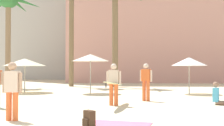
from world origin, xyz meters
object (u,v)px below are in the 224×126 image
object	(u,v)px
person_near_right	(12,88)
person_mid_center	(220,97)
palm_tree_center	(8,7)
beach_towel	(118,124)
cafe_umbrella_3	(25,62)
cafe_umbrella_1	(189,62)
backpack	(89,119)
person_near_left	(146,80)
palm_tree_far_left	(115,0)
person_far_right	(114,83)
cafe_umbrella_4	(90,58)

from	to	relation	value
person_near_right	person_mid_center	distance (m)	8.27
palm_tree_center	beach_towel	bearing A→B (deg)	-58.90
cafe_umbrella_3	cafe_umbrella_1	bearing A→B (deg)	-2.48
backpack	person_near_left	bearing A→B (deg)	-148.43
beach_towel	person_near_right	world-z (taller)	person_near_right
beach_towel	backpack	size ratio (longest dim) A/B	4.04
palm_tree_far_left	person_near_left	world-z (taller)	palm_tree_far_left
cafe_umbrella_3	person_far_right	world-z (taller)	cafe_umbrella_3
cafe_umbrella_4	beach_towel	world-z (taller)	cafe_umbrella_4
beach_towel	person_mid_center	world-z (taller)	person_mid_center
palm_tree_center	person_near_left	xyz separation A→B (m)	(10.71, -10.07, -5.60)
cafe_umbrella_1	person_near_right	world-z (taller)	cafe_umbrella_1
palm_tree_center	cafe_umbrella_4	distance (m)	10.51
person_near_left	person_mid_center	distance (m)	3.30
person_near_right	backpack	bearing A→B (deg)	-103.33
cafe_umbrella_1	person_near_right	size ratio (longest dim) A/B	1.30
palm_tree_far_left	beach_towel	size ratio (longest dim) A/B	5.34
palm_tree_far_left	backpack	distance (m)	18.44
palm_tree_center	person_mid_center	world-z (taller)	palm_tree_center
person_far_right	person_near_left	bearing A→B (deg)	-30.69
cafe_umbrella_4	person_mid_center	size ratio (longest dim) A/B	2.35
palm_tree_far_left	person_mid_center	world-z (taller)	palm_tree_far_left
beach_towel	person_near_right	xyz separation A→B (m)	(-3.06, 0.43, 0.91)
palm_tree_far_left	person_far_right	world-z (taller)	palm_tree_far_left
backpack	person_far_right	world-z (taller)	person_far_right
cafe_umbrella_4	palm_tree_far_left	bearing A→B (deg)	79.64
cafe_umbrella_4	person_near_right	distance (m)	9.90
palm_tree_far_left	cafe_umbrella_3	xyz separation A→B (m)	(-5.42, -6.06, -5.26)
cafe_umbrella_4	person_mid_center	bearing A→B (deg)	-42.16
cafe_umbrella_4	backpack	size ratio (longest dim) A/B	5.68
palm_tree_far_left	beach_towel	xyz separation A→B (m)	(0.91, -16.69, -7.16)
palm_tree_center	person_near_left	size ratio (longest dim) A/B	4.69
person_far_right	person_mid_center	bearing A→B (deg)	-76.37
cafe_umbrella_4	person_near_right	bearing A→B (deg)	-95.66
palm_tree_far_left	person_mid_center	distance (m)	14.69
cafe_umbrella_1	person_near_left	size ratio (longest dim) A/B	1.26
person_near_left	beach_towel	bearing A→B (deg)	14.86
person_far_right	person_near_right	xyz separation A→B (m)	(-2.71, -3.61, -0.00)
cafe_umbrella_4	person_far_right	world-z (taller)	cafe_umbrella_4
palm_tree_center	cafe_umbrella_3	world-z (taller)	palm_tree_center
palm_tree_center	person_far_right	distance (m)	16.19
palm_tree_far_left	person_far_right	size ratio (longest dim) A/B	2.93
person_near_right	cafe_umbrella_1	bearing A→B (deg)	-29.37
palm_tree_center	person_far_right	xyz separation A→B (m)	(9.31, -11.98, -5.64)
person_far_right	person_near_left	world-z (taller)	person_near_left
palm_tree_far_left	cafe_umbrella_1	xyz separation A→B (m)	(4.74, -6.50, -5.24)
palm_tree_center	backpack	xyz separation A→B (m)	(8.93, -16.40, -6.35)
cafe_umbrella_1	cafe_umbrella_4	distance (m)	5.94
backpack	person_far_right	distance (m)	4.49
person_far_right	cafe_umbrella_4	bearing A→B (deg)	21.32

